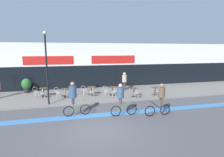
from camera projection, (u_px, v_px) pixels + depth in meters
ground_plane at (98, 131)px, 9.09m from camera, size 120.00×120.00×0.00m
sidewalk_slab at (86, 95)px, 16.04m from camera, size 40.00×5.50×0.12m
storefront_facade at (82, 65)px, 20.17m from camera, size 40.00×4.06×4.85m
bike_lane_stripe at (93, 116)px, 11.16m from camera, size 36.00×0.70×0.01m
bistro_table_0 at (44, 90)px, 15.14m from camera, size 0.77×0.77×0.76m
bistro_table_1 at (65, 91)px, 15.03m from camera, size 0.78×0.78×0.73m
bistro_table_2 at (91, 89)px, 15.63m from camera, size 0.73×0.73×0.77m
bistro_table_3 at (113, 89)px, 15.56m from camera, size 0.79×0.79×0.77m
bistro_table_4 at (134, 91)px, 15.13m from camera, size 0.79×0.79×0.75m
bistro_table_5 at (155, 90)px, 15.70m from camera, size 0.73×0.73×0.70m
cafe_chair_0_near at (43, 93)px, 14.55m from camera, size 0.43×0.59×0.90m
cafe_chair_0_side at (36, 91)px, 15.01m from camera, size 0.59×0.43×0.90m
cafe_chair_1_near at (65, 93)px, 14.43m from camera, size 0.43×0.59×0.90m
cafe_chair_1_side at (57, 92)px, 14.89m from camera, size 0.58×0.41×0.90m
cafe_chair_2_near at (92, 91)px, 15.04m from camera, size 0.45×0.60×0.90m
cafe_chair_2_side at (84, 90)px, 15.49m from camera, size 0.58×0.42×0.90m
cafe_chair_3_near at (114, 91)px, 14.96m from camera, size 0.45×0.60×0.90m
cafe_chair_3_side at (106, 90)px, 15.42m from camera, size 0.58×0.41×0.90m
cafe_chair_4_near at (137, 93)px, 14.53m from camera, size 0.43×0.59×0.90m
cafe_chair_5_near at (159, 91)px, 15.10m from camera, size 0.42×0.58×0.90m
planter_pot at (26, 85)px, 16.56m from camera, size 0.86×0.86×1.35m
lamp_post at (46, 63)px, 12.61m from camera, size 0.26×0.26×5.34m
cyclist_0 at (160, 98)px, 11.03m from camera, size 1.78×0.48×2.07m
cyclist_1 at (74, 96)px, 10.91m from camera, size 1.73×0.56×2.21m
cyclist_2 at (121, 97)px, 10.95m from camera, size 1.75×0.48×2.09m
pedestrian_far_end at (124, 80)px, 17.62m from camera, size 0.53×0.53×1.80m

